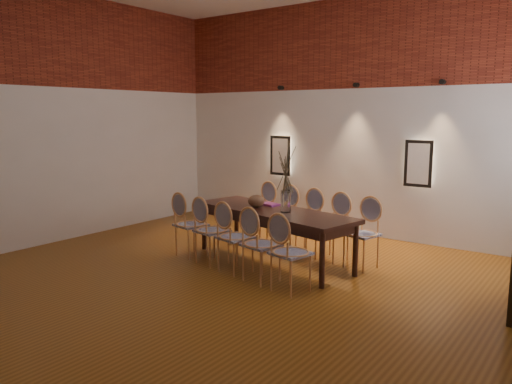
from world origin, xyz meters
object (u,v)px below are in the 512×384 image
Objects in this scene: chair_near_d at (261,244)px; chair_far_c at (306,222)px; chair_near_a at (191,225)px; chair_near_b at (212,231)px; book at (270,204)px; chair_far_a at (260,212)px; chair_far_e at (361,234)px; chair_near_c at (235,237)px; chair_far_d at (332,228)px; chair_far_b at (282,217)px; vase at (286,201)px; dining_table at (273,236)px; bowl at (256,201)px; chair_near_e at (291,253)px.

chair_far_c is at bearing 110.23° from chair_near_d.
chair_near_b is at bearing 0.00° from chair_near_a.
book is (0.41, 0.82, 0.30)m from chair_near_b.
chair_far_a is 1.00× the size of chair_far_e.
chair_near_c is 0.97m from book.
chair_far_d and chair_far_e have the same top height.
chair_far_e is at bearing 9.21° from book.
chair_far_a is at bearing 137.87° from chair_near_d.
chair_far_b is (-0.22, 1.45, 0.00)m from chair_near_c.
chair_far_c is 0.51m from chair_far_d.
vase is (-0.39, -0.62, 0.43)m from chair_far_d.
chair_far_c reaches higher than book.
vase is at bearing 28.51° from chair_near_a.
chair_far_b is 1.01m from chair_far_d.
chair_far_b is at bearing 126.15° from vase.
dining_table is 2.69× the size of chair_far_d.
book is at bearing 143.42° from dining_table.
chair_near_c is (0.99, -0.21, 0.00)m from chair_near_a.
chair_far_d is at bearing -180.00° from chair_far_a.
chair_near_a and chair_far_b have the same top height.
chair_far_b is 0.62m from book.
book is at bearing 72.79° from bowl.
chair_far_d is at bearing 69.77° from chair_near_c.
chair_far_b is 0.85m from bowl.
chair_far_e is 3.13× the size of vase.
chair_far_c is (0.28, 1.35, 0.00)m from chair_near_c.
chair_far_b is (-1.21, 1.65, 0.00)m from chair_near_e.
chair_far_d is (0.63, 0.57, 0.09)m from dining_table.
dining_table is at bearing 145.85° from chair_near_e.
chair_far_a is 1.50m from vase.
chair_far_c is (-0.71, 1.55, 0.00)m from chair_near_e.
chair_far_c is at bearing 49.64° from book.
chair_near_e is at bearing -0.00° from chair_near_a.
chair_far_d is (1.27, 1.14, 0.00)m from chair_near_b.
chair_near_d is at bearing 110.23° from chair_far_c.
vase is at bearing 151.49° from chair_far_a.
chair_near_a and chair_near_e have the same top height.
book is at bearing 106.80° from chair_near_c.
chair_near_c is 1.00× the size of chair_far_b.
book is at bearing 74.88° from chair_near_b.
chair_near_c is 1.00× the size of chair_far_e.
bowl is at bearing 42.74° from chair_far_d.
chair_far_b is (-0.36, 0.78, 0.09)m from dining_table.
chair_far_b reaches higher than bowl.
chair_near_a is at bearing 69.77° from chair_far_b.
chair_far_e is at bearing 30.40° from vase.
vase is (0.88, 0.52, 0.43)m from chair_near_b.
vase is (1.38, 0.42, 0.43)m from chair_near_a.
chair_far_a is (-0.85, 0.88, 0.09)m from dining_table.
chair_far_c and chair_far_d have the same top height.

